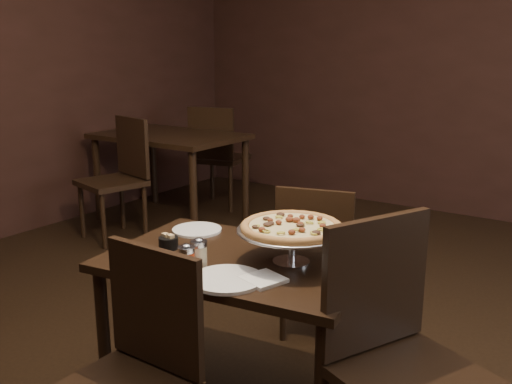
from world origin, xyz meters
The scene contains 16 objects.
room centered at (0.06, 0.03, 1.40)m, with size 6.04×7.04×2.84m.
dining_table centered at (-0.06, -0.06, 0.59)m, with size 1.17×0.86×0.68m.
background_table centered at (-2.20, 1.83, 0.69)m, with size 1.26×0.84×0.79m.
pizza_stand centered at (0.15, 0.00, 0.82)m, with size 0.44×0.44×0.18m.
parmesan_shaker centered at (-0.13, -0.23, 0.73)m, with size 0.07×0.07×0.12m.
pepper_flake_shaker centered at (-0.13, -0.31, 0.73)m, with size 0.07×0.07×0.12m.
packet_caddy centered at (-0.37, -0.15, 0.70)m, with size 0.08×0.08×0.07m.
napkin_stack centered at (0.17, -0.22, 0.68)m, with size 0.14×0.14×0.01m, color white.
plate_left centered at (-0.43, 0.11, 0.68)m, with size 0.23×0.23×0.01m, color white.
plate_near centered at (0.05, -0.29, 0.68)m, with size 0.28×0.28×0.01m, color white.
serving_spatula centered at (0.09, -0.10, 0.82)m, with size 0.14×0.14×0.02m.
chair_far centered at (-0.06, 0.64, 0.46)m, with size 0.49×0.49×0.85m.
chair_near centered at (-0.03, -0.70, 0.48)m, with size 0.41×0.41×0.88m.
chair_side centered at (0.69, -0.18, 0.53)m, with size 0.60×0.60×0.97m.
bg_chair_far centered at (-2.12, 2.41, 0.54)m, with size 0.55×0.55×0.99m.
bg_chair_near centered at (-2.22, 1.25, 0.54)m, with size 0.55×0.55×0.98m.
Camera 1 is at (1.26, -1.86, 1.51)m, focal length 40.00 mm.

